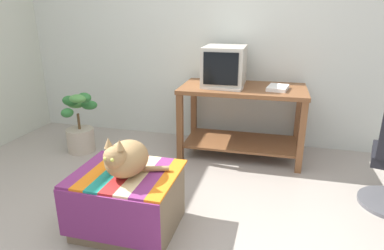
% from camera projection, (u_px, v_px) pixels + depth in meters
% --- Properties ---
extents(ground_plane, '(14.00, 14.00, 0.00)m').
position_uv_depth(ground_plane, '(161.00, 243.00, 2.22)').
color(ground_plane, '#9E9389').
extents(back_wall, '(8.00, 0.10, 2.60)m').
position_uv_depth(back_wall, '(220.00, 27.00, 3.67)').
color(back_wall, silver).
rests_on(back_wall, ground_plane).
extents(desk, '(1.27, 0.70, 0.74)m').
position_uv_depth(desk, '(242.00, 109.00, 3.44)').
color(desk, brown).
rests_on(desk, ground_plane).
extents(tv_monitor, '(0.42, 0.53, 0.40)m').
position_uv_depth(tv_monitor, '(225.00, 66.00, 3.38)').
color(tv_monitor, '#BCB7A8').
rests_on(tv_monitor, desk).
extents(keyboard, '(0.41, 0.18, 0.02)m').
position_uv_depth(keyboard, '(222.00, 88.00, 3.26)').
color(keyboard, beige).
rests_on(keyboard, desk).
extents(book, '(0.22, 0.29, 0.04)m').
position_uv_depth(book, '(278.00, 88.00, 3.23)').
color(book, white).
rests_on(book, desk).
extents(ottoman_with_blanket, '(0.70, 0.60, 0.44)m').
position_uv_depth(ottoman_with_blanket, '(128.00, 200.00, 2.31)').
color(ottoman_with_blanket, '#7A664C').
rests_on(ottoman_with_blanket, ground_plane).
extents(cat, '(0.41, 0.38, 0.30)m').
position_uv_depth(cat, '(126.00, 158.00, 2.15)').
color(cat, '#9E7A4C').
rests_on(cat, ottoman_with_blanket).
extents(potted_plant, '(0.38, 0.40, 0.67)m').
position_uv_depth(potted_plant, '(80.00, 126.00, 3.59)').
color(potted_plant, '#B7A893').
rests_on(potted_plant, ground_plane).
extents(pen, '(0.12, 0.08, 0.01)m').
position_uv_depth(pen, '(283.00, 88.00, 3.27)').
color(pen, '#B7B7BC').
rests_on(pen, desk).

